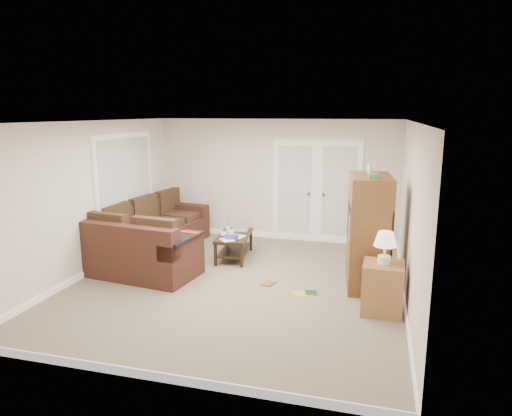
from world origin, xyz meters
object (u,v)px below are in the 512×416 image
(coffee_table, at_px, (234,245))
(tv_armoire, at_px, (368,231))
(sectional_sofa, at_px, (148,240))
(side_cabinet, at_px, (383,284))

(coffee_table, distance_m, tv_armoire, 2.59)
(coffee_table, height_order, tv_armoire, tv_armoire)
(sectional_sofa, xyz_separation_m, side_cabinet, (4.09, -1.22, 0.04))
(sectional_sofa, xyz_separation_m, coffee_table, (1.47, 0.52, -0.12))
(sectional_sofa, bearing_deg, side_cabinet, -9.23)
(coffee_table, bearing_deg, tv_armoire, -24.64)
(sectional_sofa, relative_size, side_cabinet, 2.90)
(tv_armoire, height_order, side_cabinet, tv_armoire)
(coffee_table, relative_size, tv_armoire, 0.62)
(tv_armoire, bearing_deg, side_cabinet, -82.11)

